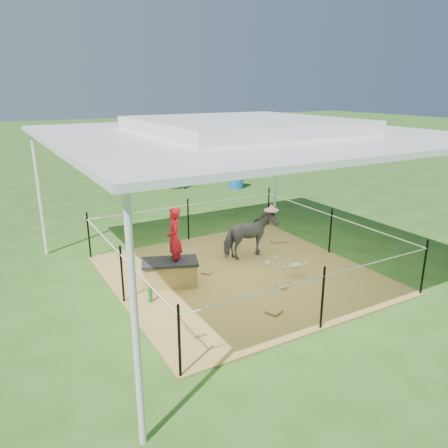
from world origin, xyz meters
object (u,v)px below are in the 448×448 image
picnic_table_near (176,174)px  foal (296,265)px  picnic_table_far (235,163)px  straw_bale (170,274)px  green_bottle (150,295)px  trash_barrel (236,177)px  woman (174,233)px  distant_person (177,170)px  pony (250,235)px

picnic_table_near → foal: bearing=-112.4°
picnic_table_far → straw_bale: bearing=-134.2°
green_bottle → trash_barrel: bearing=49.5°
woman → foal: woman is taller
foal → trash_barrel: bearing=91.3°
straw_bale → woman: (0.10, -0.00, 0.76)m
foal → green_bottle: bearing=-163.7°
woman → green_bottle: woman is taller
distant_person → picnic_table_near: bearing=-88.3°
woman → straw_bale: bearing=-69.5°
pony → trash_barrel: bearing=-32.5°
picnic_table_near → pony: bearing=-115.6°
foal → picnic_table_far: picnic_table_far is taller
trash_barrel → green_bottle: bearing=-130.5°
foal → picnic_table_near: (1.45, 8.79, 0.08)m
straw_bale → green_bottle: size_ratio=3.60×
green_bottle → pony: (2.50, 0.85, 0.35)m
pony → distant_person: size_ratio=0.86×
foal → picnic_table_far: 10.41m
trash_barrel → picnic_table_near: (-1.52, 1.74, -0.07)m
woman → pony: (1.85, 0.40, -0.48)m
pony → distant_person: 6.95m
straw_bale → picnic_table_far: 10.83m
green_bottle → picnic_table_far: (7.10, 9.07, 0.26)m
green_bottle → pony: pony is taller
pony → trash_barrel: pony is taller
picnic_table_near → distant_person: size_ratio=1.26×
foal → distant_person: size_ratio=0.64×
straw_bale → green_bottle: bearing=-140.7°
picnic_table_far → woman: bearing=-133.7°
woman → trash_barrel: woman is taller
woman → distant_person: (3.26, 7.20, -0.33)m
picnic_table_far → pony: bearing=-126.2°
foal → picnic_table_near: picnic_table_near is taller
foal → distant_person: distant_person is taller
picnic_table_near → picnic_table_far: bearing=-0.5°
pony → trash_barrel: size_ratio=1.37×
green_bottle → picnic_table_far: bearing=51.9°
woman → green_bottle: size_ratio=4.32×
straw_bale → picnic_table_near: size_ratio=0.56×
green_bottle → trash_barrel: trash_barrel is taller
straw_bale → pony: (1.95, 0.40, 0.27)m
trash_barrel → pony: bearing=-118.8°
trash_barrel → picnic_table_near: size_ratio=0.50×
trash_barrel → picnic_table_far: 2.77m
woman → picnic_table_near: (3.52, 7.96, -0.65)m
straw_bale → woman: size_ratio=0.83×
straw_bale → picnic_table_near: (3.62, 7.96, 0.11)m
trash_barrel → picnic_table_far: (1.41, 2.39, 0.01)m
straw_bale → distant_person: size_ratio=0.70×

